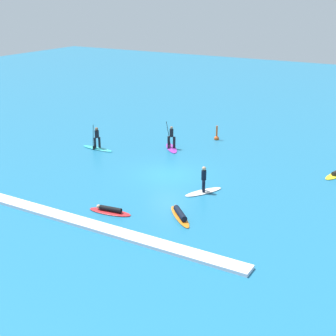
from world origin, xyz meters
name	(u,v)px	position (x,y,z in m)	size (l,w,h in m)	color
ground_plane	(168,175)	(0.00, 0.00, 0.00)	(120.00, 120.00, 0.00)	#1E6B93
surfer_on_white_board	(204,186)	(3.47, -1.55, 0.43)	(1.89, 2.69, 1.72)	white
surfer_on_teal_board	(97,143)	(-7.77, 2.14, 0.47)	(2.92, 0.73, 2.02)	#33C6CC
surfer_on_red_board	(110,211)	(0.21, -6.88, 0.12)	(2.67, 1.12, 0.37)	red
surfer_on_orange_board	(180,215)	(3.95, -5.41, 0.17)	(2.50, 2.44, 0.43)	orange
surfer_on_purple_board	(171,143)	(-2.77, 5.24, 0.47)	(2.29, 2.49, 2.29)	purple
marker_buoy	(217,137)	(-0.72, 9.31, 0.23)	(0.42, 0.42, 1.31)	#E55119
wave_crest	(85,223)	(0.00, -8.80, 0.09)	(18.93, 0.90, 0.18)	white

